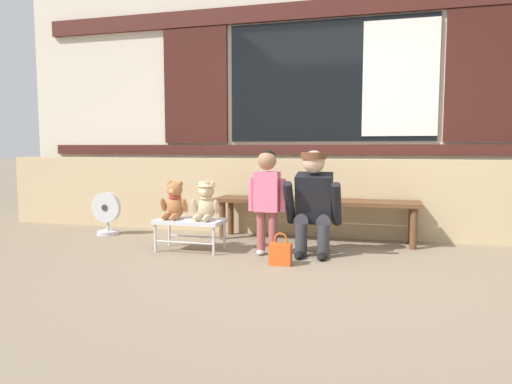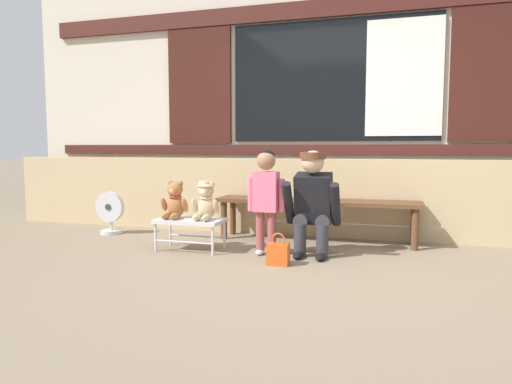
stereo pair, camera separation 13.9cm
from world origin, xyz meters
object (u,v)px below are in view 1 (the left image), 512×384
object	(u,v)px
teddy_bear_plain	(174,201)
handbag_on_ground	(281,254)
small_display_bench	(190,223)
teddy_bear_with_hat	(206,202)
child_standing	(267,190)
adult_crouching	(315,203)
wooden_bench_long	(315,206)
floor_fan	(107,214)

from	to	relation	value
teddy_bear_plain	handbag_on_ground	bearing A→B (deg)	-16.17
small_display_bench	teddy_bear_with_hat	world-z (taller)	teddy_bear_with_hat
small_display_bench	teddy_bear_plain	distance (m)	0.25
teddy_bear_plain	handbag_on_ground	size ratio (longest dim) A/B	1.34
small_display_bench	child_standing	bearing A→B (deg)	1.09
small_display_bench	adult_crouching	size ratio (longest dim) A/B	0.67
small_display_bench	adult_crouching	distance (m)	1.19
wooden_bench_long	small_display_bench	size ratio (longest dim) A/B	3.28
small_display_bench	teddy_bear_plain	bearing A→B (deg)	179.49
wooden_bench_long	handbag_on_ground	distance (m)	1.11
child_standing	adult_crouching	bearing A→B (deg)	13.65
wooden_bench_long	floor_fan	world-z (taller)	floor_fan
adult_crouching	child_standing	bearing A→B (deg)	-166.35
wooden_bench_long	teddy_bear_with_hat	distance (m)	1.19
child_standing	handbag_on_ground	xyz separation A→B (m)	(0.20, -0.33, -0.50)
small_display_bench	teddy_bear_with_hat	size ratio (longest dim) A/B	1.76
wooden_bench_long	child_standing	xyz separation A→B (m)	(-0.33, -0.73, 0.22)
small_display_bench	floor_fan	size ratio (longest dim) A/B	1.33
teddy_bear_with_hat	adult_crouching	bearing A→B (deg)	6.47
small_display_bench	child_standing	xyz separation A→B (m)	(0.75, 0.01, 0.33)
adult_crouching	handbag_on_ground	size ratio (longest dim) A/B	3.49
wooden_bench_long	floor_fan	distance (m)	2.32
handbag_on_ground	floor_fan	size ratio (longest dim) A/B	0.57
wooden_bench_long	small_display_bench	xyz separation A→B (m)	(-1.08, -0.75, -0.11)
small_display_bench	handbag_on_ground	world-z (taller)	small_display_bench
wooden_bench_long	small_display_bench	distance (m)	1.32
floor_fan	teddy_bear_plain	bearing A→B (deg)	-25.14
teddy_bear_with_hat	floor_fan	distance (m)	1.49
wooden_bench_long	child_standing	world-z (taller)	child_standing
adult_crouching	teddy_bear_with_hat	bearing A→B (deg)	-173.53
wooden_bench_long	teddy_bear_plain	distance (m)	1.45
child_standing	floor_fan	world-z (taller)	child_standing
teddy_bear_with_hat	adult_crouching	world-z (taller)	adult_crouching
small_display_bench	floor_fan	xyz separation A→B (m)	(-1.22, 0.50, -0.03)
child_standing	small_display_bench	bearing A→B (deg)	-178.91
teddy_bear_plain	floor_fan	world-z (taller)	teddy_bear_plain
teddy_bear_with_hat	handbag_on_ground	size ratio (longest dim) A/B	1.34
wooden_bench_long	small_display_bench	world-z (taller)	wooden_bench_long
teddy_bear_with_hat	handbag_on_ground	xyz separation A→B (m)	(0.78, -0.32, -0.38)
adult_crouching	wooden_bench_long	bearing A→B (deg)	97.85
wooden_bench_long	floor_fan	bearing A→B (deg)	-173.94
wooden_bench_long	child_standing	size ratio (longest dim) A/B	2.19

